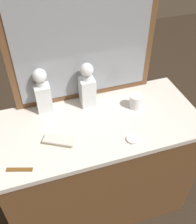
{
  "coord_description": "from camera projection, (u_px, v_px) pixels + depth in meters",
  "views": [
    {
      "loc": [
        -0.34,
        -1.03,
        1.86
      ],
      "look_at": [
        0.0,
        0.0,
        0.9
      ],
      "focal_mm": 42.25,
      "sensor_mm": 36.0,
      "label": 1
    }
  ],
  "objects": [
    {
      "name": "ground_plane",
      "position": [
        98.0,
        198.0,
        2.05
      ],
      "size": [
        6.0,
        6.0,
        0.0
      ],
      "primitive_type": "plane",
      "color": "#2D2319"
    },
    {
      "name": "dresser",
      "position": [
        98.0,
        166.0,
        1.77
      ],
      "size": [
        1.2,
        0.56,
        0.82
      ],
      "color": "brown",
      "rests_on": "ground_plane"
    },
    {
      "name": "dresser_mirror",
      "position": [
        83.0,
        42.0,
        1.44
      ],
      "size": [
        0.86,
        0.03,
        0.74
      ],
      "color": "brown",
      "rests_on": "dresser"
    },
    {
      "name": "crystal_decanter_center",
      "position": [
        43.0,
        94.0,
        1.52
      ],
      "size": [
        0.09,
        0.09,
        0.28
      ],
      "color": "white",
      "rests_on": "dresser"
    },
    {
      "name": "crystal_decanter_rear",
      "position": [
        87.0,
        89.0,
        1.55
      ],
      "size": [
        0.09,
        0.09,
        0.28
      ],
      "color": "white",
      "rests_on": "dresser"
    },
    {
      "name": "crystal_tumbler_far_left",
      "position": [
        136.0,
        102.0,
        1.58
      ],
      "size": [
        0.08,
        0.08,
        0.08
      ],
      "color": "white",
      "rests_on": "dresser"
    },
    {
      "name": "silver_brush_left",
      "position": [
        59.0,
        141.0,
        1.38
      ],
      "size": [
        0.17,
        0.13,
        0.02
      ],
      "color": "#B7A88C",
      "rests_on": "dresser"
    },
    {
      "name": "porcelain_dish",
      "position": [
        132.0,
        139.0,
        1.4
      ],
      "size": [
        0.06,
        0.06,
        0.01
      ],
      "color": "silver",
      "rests_on": "dresser"
    },
    {
      "name": "tortoiseshell_comb",
      "position": [
        20.0,
        170.0,
        1.25
      ],
      "size": [
        0.13,
        0.06,
        0.01
      ],
      "color": "brown",
      "rests_on": "dresser"
    }
  ]
}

